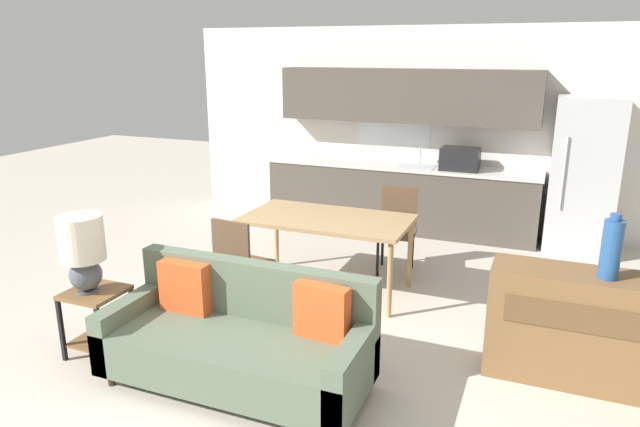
{
  "coord_description": "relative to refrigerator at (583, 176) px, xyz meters",
  "views": [
    {
      "loc": [
        1.85,
        -3.12,
        2.38
      ],
      "look_at": [
        -0.03,
        1.5,
        0.95
      ],
      "focal_mm": 32.0,
      "sensor_mm": 36.0,
      "label": 1
    }
  ],
  "objects": [
    {
      "name": "dining_chair_near_left",
      "position": [
        -2.93,
        -3.07,
        -0.42
      ],
      "size": [
        0.46,
        0.46,
        0.93
      ],
      "rotation": [
        0.0,
        0.0,
        3.03
      ],
      "color": "brown",
      "rests_on": "ground_plane"
    },
    {
      "name": "credenza",
      "position": [
        -0.1,
        -3.13,
        -0.51
      ],
      "size": [
        1.22,
        0.44,
        0.85
      ],
      "color": "brown",
      "rests_on": "ground_plane"
    },
    {
      "name": "dining_table",
      "position": [
        -2.4,
        -2.25,
        -0.23
      ],
      "size": [
        1.66,
        0.9,
        0.77
      ],
      "color": "tan",
      "rests_on": "ground_plane"
    },
    {
      "name": "kitchen_counter",
      "position": [
        -2.23,
        0.11,
        -0.09
      ],
      "size": [
        3.66,
        0.65,
        2.15
      ],
      "color": "#4C443D",
      "rests_on": "ground_plane"
    },
    {
      "name": "couch",
      "position": [
        -2.35,
        -4.08,
        -0.6
      ],
      "size": [
        1.94,
        0.8,
        0.86
      ],
      "color": "#3D2D1E",
      "rests_on": "ground_plane"
    },
    {
      "name": "ground_plane",
      "position": [
        -2.25,
        -4.22,
        -0.94
      ],
      "size": [
        20.0,
        20.0,
        0.0
      ],
      "primitive_type": "plane",
      "color": "beige"
    },
    {
      "name": "dining_chair_far_right",
      "position": [
        -1.88,
        -1.45,
        -0.42
      ],
      "size": [
        0.47,
        0.47,
        0.93
      ],
      "rotation": [
        0.0,
        0.0,
        0.13
      ],
      "color": "brown",
      "rests_on": "ground_plane"
    },
    {
      "name": "wall_back",
      "position": [
        -2.25,
        0.41,
        0.42
      ],
      "size": [
        6.4,
        0.07,
        2.7
      ],
      "color": "silver",
      "rests_on": "ground_plane"
    },
    {
      "name": "refrigerator",
      "position": [
        0.0,
        0.0,
        0.0
      ],
      "size": [
        0.74,
        0.75,
        1.87
      ],
      "color": "#B7BABC",
      "rests_on": "ground_plane"
    },
    {
      "name": "vase",
      "position": [
        0.06,
        -3.17,
        0.13
      ],
      "size": [
        0.13,
        0.13,
        0.47
      ],
      "color": "#234C84",
      "rests_on": "credenza"
    },
    {
      "name": "table_lamp",
      "position": [
        -3.65,
        -4.2,
        -0.02
      ],
      "size": [
        0.34,
        0.34,
        0.62
      ],
      "color": "#4C515B",
      "rests_on": "side_table"
    },
    {
      "name": "side_table",
      "position": [
        -3.62,
        -4.16,
        -0.57
      ],
      "size": [
        0.42,
        0.42,
        0.55
      ],
      "color": "brown",
      "rests_on": "ground_plane"
    }
  ]
}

